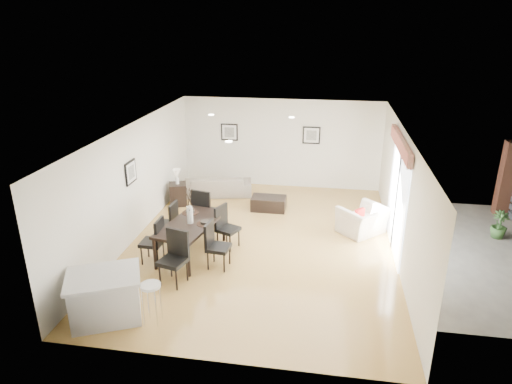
% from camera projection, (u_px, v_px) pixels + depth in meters
% --- Properties ---
extents(ground, '(8.00, 8.00, 0.00)m').
position_uv_depth(ground, '(261.00, 243.00, 10.63)').
color(ground, tan).
rests_on(ground, ground).
extents(wall_back, '(6.00, 0.04, 2.70)m').
position_uv_depth(wall_back, '(281.00, 144.00, 13.84)').
color(wall_back, white).
rests_on(wall_back, ground).
extents(wall_front, '(6.00, 0.04, 2.70)m').
position_uv_depth(wall_front, '(220.00, 286.00, 6.46)').
color(wall_front, white).
rests_on(wall_front, ground).
extents(wall_left, '(0.04, 8.00, 2.70)m').
position_uv_depth(wall_left, '(134.00, 182.00, 10.60)').
color(wall_left, white).
rests_on(wall_left, ground).
extents(wall_right, '(0.04, 8.00, 2.70)m').
position_uv_depth(wall_right, '(401.00, 197.00, 9.70)').
color(wall_right, white).
rests_on(wall_right, ground).
extents(ceiling, '(6.00, 8.00, 0.02)m').
position_uv_depth(ceiling, '(262.00, 129.00, 9.67)').
color(ceiling, white).
rests_on(ceiling, wall_back).
extents(sofa, '(2.09, 1.15, 0.58)m').
position_uv_depth(sofa, '(218.00, 185.00, 13.48)').
color(sofa, gray).
rests_on(sofa, ground).
extents(armchair, '(1.37, 1.37, 0.67)m').
position_uv_depth(armchair, '(363.00, 220.00, 11.03)').
color(armchair, white).
rests_on(armchair, ground).
extents(courtyard_plant_b, '(0.38, 0.38, 0.67)m').
position_uv_depth(courtyard_plant_b, '(499.00, 225.00, 10.79)').
color(courtyard_plant_b, '#355A26').
rests_on(courtyard_plant_b, ground).
extents(dining_table, '(1.25, 1.97, 0.76)m').
position_uv_depth(dining_table, '(191.00, 226.00, 9.90)').
color(dining_table, black).
rests_on(dining_table, ground).
extents(dining_chair_wnear, '(0.45, 0.45, 1.00)m').
position_uv_depth(dining_chair_wnear, '(155.00, 238.00, 9.62)').
color(dining_chair_wnear, black).
rests_on(dining_chair_wnear, ground).
extents(dining_chair_wfar, '(0.47, 0.47, 1.01)m').
position_uv_depth(dining_chair_wfar, '(170.00, 221.00, 10.46)').
color(dining_chair_wfar, black).
rests_on(dining_chair_wfar, ground).
extents(dining_chair_enear, '(0.50, 0.50, 1.01)m').
position_uv_depth(dining_chair_enear, '(214.00, 242.00, 9.44)').
color(dining_chair_enear, black).
rests_on(dining_chair_enear, ground).
extents(dining_chair_efar, '(0.58, 0.58, 0.98)m').
position_uv_depth(dining_chair_efar, '(225.00, 224.00, 10.30)').
color(dining_chair_efar, black).
rests_on(dining_chair_efar, ground).
extents(dining_chair_head, '(0.60, 0.60, 1.08)m').
position_uv_depth(dining_chair_head, '(175.00, 254.00, 8.89)').
color(dining_chair_head, black).
rests_on(dining_chair_head, ground).
extents(dining_chair_foot, '(0.60, 0.60, 1.12)m').
position_uv_depth(dining_chair_foot, '(203.00, 209.00, 10.96)').
color(dining_chair_foot, black).
rests_on(dining_chair_foot, ground).
extents(vase, '(0.87, 1.43, 0.81)m').
position_uv_depth(vase, '(190.00, 208.00, 9.75)').
color(vase, white).
rests_on(vase, dining_table).
extents(coffee_table, '(0.93, 0.56, 0.37)m').
position_uv_depth(coffee_table, '(269.00, 203.00, 12.43)').
color(coffee_table, black).
rests_on(coffee_table, ground).
extents(side_table, '(0.59, 0.59, 0.62)m').
position_uv_depth(side_table, '(178.00, 194.00, 12.74)').
color(side_table, black).
rests_on(side_table, ground).
extents(table_lamp, '(0.22, 0.22, 0.42)m').
position_uv_depth(table_lamp, '(177.00, 174.00, 12.53)').
color(table_lamp, white).
rests_on(table_lamp, side_table).
extents(cushion, '(0.25, 0.27, 0.28)m').
position_uv_depth(cushion, '(360.00, 214.00, 10.88)').
color(cushion, '#AE1916').
rests_on(cushion, armchair).
extents(kitchen_island, '(1.50, 1.36, 0.85)m').
position_uv_depth(kitchen_island, '(105.00, 296.00, 7.84)').
color(kitchen_island, '#B9B9BB').
rests_on(kitchen_island, ground).
extents(bar_stool, '(0.35, 0.35, 0.76)m').
position_uv_depth(bar_stool, '(151.00, 290.00, 7.63)').
color(bar_stool, silver).
rests_on(bar_stool, ground).
extents(framed_print_back_left, '(0.52, 0.04, 0.52)m').
position_uv_depth(framed_print_back_left, '(229.00, 132.00, 13.95)').
color(framed_print_back_left, black).
rests_on(framed_print_back_left, wall_back).
extents(framed_print_back_right, '(0.52, 0.04, 0.52)m').
position_uv_depth(framed_print_back_right, '(311.00, 135.00, 13.57)').
color(framed_print_back_right, black).
rests_on(framed_print_back_right, wall_back).
extents(framed_print_left_wall, '(0.04, 0.52, 0.52)m').
position_uv_depth(framed_print_left_wall, '(131.00, 172.00, 10.31)').
color(framed_print_left_wall, black).
rests_on(framed_print_left_wall, wall_left).
extents(sliding_door, '(0.12, 2.70, 2.57)m').
position_uv_depth(sliding_door, '(398.00, 178.00, 9.87)').
color(sliding_door, white).
rests_on(sliding_door, wall_right).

